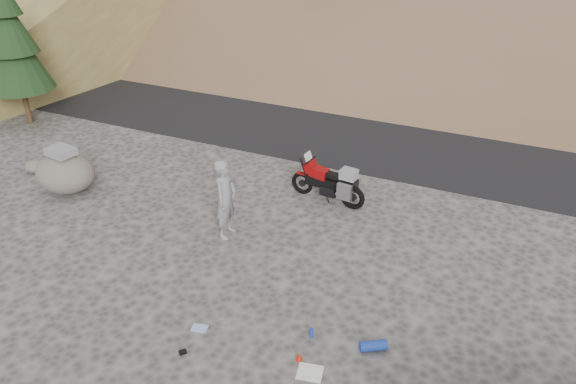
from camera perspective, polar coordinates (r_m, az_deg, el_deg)
name	(u,v)px	position (r m, az deg, el deg)	size (l,w,h in m)	color
ground	(248,275)	(12.11, -4.05, -8.43)	(140.00, 140.00, 0.00)	#3B3937
road	(373,128)	(19.45, 8.64, 6.47)	(120.00, 7.00, 0.05)	black
conifer_verge	(11,39)	(20.83, -26.33, 13.76)	(2.20, 2.20, 5.04)	#352313
motorcycle	(331,183)	(14.47, 4.36, 0.88)	(2.13, 0.76, 1.27)	black
man	(228,235)	(13.44, -6.15, -4.32)	(0.71, 0.47, 1.95)	gray
boulder	(65,172)	(16.11, -21.70, 1.86)	(2.04, 1.90, 1.25)	#5C574F
small_rock	(35,166)	(17.69, -24.31, 2.40)	(0.68, 0.63, 0.36)	#5C574F
gear_white_cloth	(310,372)	(10.06, 2.24, -17.85)	(0.43, 0.39, 0.01)	white
gear_blue_mat	(373,346)	(10.48, 8.66, -15.18)	(0.19, 0.19, 0.48)	#1A39A0
gear_bottle	(311,333)	(10.60, 2.39, -14.10)	(0.08, 0.08, 0.21)	#1A39A0
gear_funnel	(299,356)	(10.21, 1.13, -16.34)	(0.12, 0.12, 0.16)	red
gear_glove_b	(183,352)	(10.53, -10.65, -15.69)	(0.13, 0.10, 0.04)	black
gear_blue_cloth	(200,328)	(10.95, -8.98, -13.50)	(0.30, 0.22, 0.01)	#8FADDD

